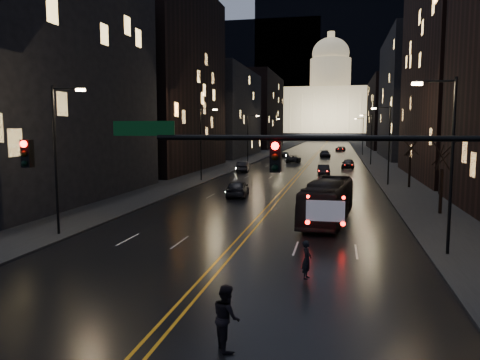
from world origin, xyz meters
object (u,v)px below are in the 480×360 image
Objects in this scene: traffic_signal at (352,174)px; pedestrian_a at (307,260)px; receding_car_a at (324,170)px; pedestrian_b at (226,317)px; oncoming_car_b at (243,167)px; oncoming_car_a at (238,188)px; bus at (328,201)px.

pedestrian_a is (-1.68, 5.00, -4.26)m from traffic_signal.
pedestrian_a is at bearing 108.58° from traffic_signal.
receding_car_a is 2.55× the size of pedestrian_a.
pedestrian_b reaches higher than pedestrian_a.
traffic_signal is 55.47m from oncoming_car_b.
pedestrian_a is 7.25m from pedestrian_b.
pedestrian_a is (12.72, -48.39, 0.06)m from oncoming_car_b.
oncoming_car_a is at bearing 28.76° from pedestrian_a.
traffic_signal is 30.28m from oncoming_car_a.
pedestrian_b is at bearing 93.92° from oncoming_car_b.
pedestrian_a reaches higher than oncoming_car_a.
oncoming_car_a is 2.83× the size of pedestrian_a.
traffic_signal is at bearing -92.95° from receding_car_a.
traffic_signal reaches higher than pedestrian_a.
oncoming_car_a is (-8.70, 10.41, -0.64)m from bus.
pedestrian_b is at bearing -150.75° from traffic_signal.
oncoming_car_b is at bearing 24.29° from pedestrian_a.
oncoming_car_b reaches higher than receding_car_a.
receding_car_a is 46.16m from pedestrian_a.
oncoming_car_b is at bearing 163.71° from receding_car_a.
receding_car_a is 2.21× the size of pedestrian_b.
pedestrian_b reaches higher than oncoming_car_b.
pedestrian_b is (6.24, -30.32, 0.16)m from oncoming_car_a.
pedestrian_b is (10.84, -55.39, 0.19)m from oncoming_car_b.
receding_car_a is at bearing -113.22° from oncoming_car_a.
pedestrian_b is (-1.12, -53.15, 0.26)m from receding_car_a.
oncoming_car_a is at bearing 136.82° from bus.
traffic_signal is 51.40m from receding_car_a.
pedestrian_b reaches higher than receding_car_a.
receding_car_a is 53.16m from pedestrian_b.
traffic_signal is at bearing -91.24° from pedestrian_b.
bus is (-1.10, 17.91, -3.65)m from traffic_signal.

